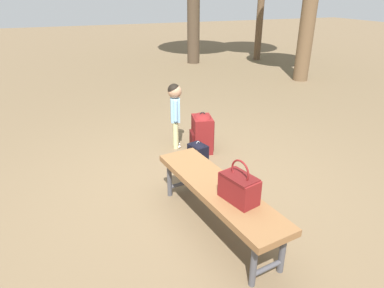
{
  "coord_description": "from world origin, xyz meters",
  "views": [
    {
      "loc": [
        -3.03,
        1.19,
        2.02
      ],
      "look_at": [
        0.17,
        -0.04,
        0.45
      ],
      "focal_mm": 31.57,
      "sensor_mm": 36.0,
      "label": 1
    }
  ],
  "objects_px": {
    "handbag": "(239,187)",
    "backpack_small": "(198,155)",
    "park_bench": "(218,191)",
    "child_standing": "(175,106)",
    "backpack_large": "(202,132)"
  },
  "relations": [
    {
      "from": "park_bench",
      "to": "backpack_large",
      "type": "relative_size",
      "value": 2.92
    },
    {
      "from": "child_standing",
      "to": "handbag",
      "type": "bearing_deg",
      "value": 175.93
    },
    {
      "from": "park_bench",
      "to": "handbag",
      "type": "relative_size",
      "value": 4.46
    },
    {
      "from": "child_standing",
      "to": "backpack_small",
      "type": "height_order",
      "value": "child_standing"
    },
    {
      "from": "child_standing",
      "to": "backpack_large",
      "type": "xyz_separation_m",
      "value": [
        -0.24,
        -0.3,
        -0.32
      ]
    },
    {
      "from": "backpack_large",
      "to": "child_standing",
      "type": "bearing_deg",
      "value": 50.66
    },
    {
      "from": "handbag",
      "to": "backpack_small",
      "type": "xyz_separation_m",
      "value": [
        1.37,
        -0.2,
        -0.39
      ]
    },
    {
      "from": "park_bench",
      "to": "backpack_small",
      "type": "bearing_deg",
      "value": -13.23
    },
    {
      "from": "child_standing",
      "to": "backpack_large",
      "type": "relative_size",
      "value": 1.61
    },
    {
      "from": "child_standing",
      "to": "backpack_large",
      "type": "height_order",
      "value": "child_standing"
    },
    {
      "from": "handbag",
      "to": "backpack_small",
      "type": "bearing_deg",
      "value": -8.19
    },
    {
      "from": "handbag",
      "to": "child_standing",
      "type": "relative_size",
      "value": 0.4
    },
    {
      "from": "park_bench",
      "to": "handbag",
      "type": "height_order",
      "value": "handbag"
    },
    {
      "from": "park_bench",
      "to": "backpack_large",
      "type": "distance_m",
      "value": 1.66
    },
    {
      "from": "backpack_large",
      "to": "park_bench",
      "type": "bearing_deg",
      "value": 162.16
    }
  ]
}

